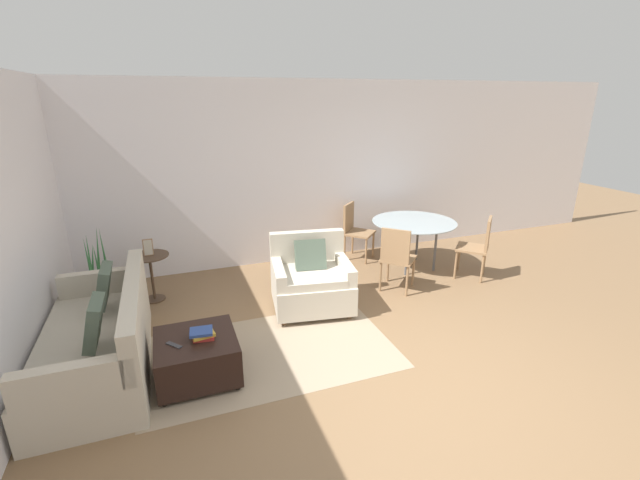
{
  "coord_description": "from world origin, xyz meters",
  "views": [
    {
      "loc": [
        -1.91,
        -2.77,
        2.51
      ],
      "look_at": [
        -0.11,
        2.11,
        0.75
      ],
      "focal_mm": 24.0,
      "sensor_mm": 36.0,
      "label": 1
    }
  ],
  "objects_px": {
    "dining_chair_near_left": "(397,255)",
    "dining_chair_far_left": "(354,227)",
    "dining_table": "(414,226)",
    "armchair": "(311,281)",
    "potted_plant": "(100,292)",
    "book_stack": "(203,334)",
    "tv_remote_primary": "(174,345)",
    "couch": "(101,342)",
    "side_table": "(151,269)",
    "ottoman": "(197,356)",
    "picture_frame": "(148,247)",
    "dining_chair_near_right": "(479,244)"
  },
  "relations": [
    {
      "from": "book_stack",
      "to": "tv_remote_primary",
      "type": "relative_size",
      "value": 1.47
    },
    {
      "from": "picture_frame",
      "to": "dining_chair_near_left",
      "type": "distance_m",
      "value": 3.17
    },
    {
      "from": "book_stack",
      "to": "picture_frame",
      "type": "bearing_deg",
      "value": 103.51
    },
    {
      "from": "couch",
      "to": "dining_table",
      "type": "distance_m",
      "value": 4.36
    },
    {
      "from": "side_table",
      "to": "couch",
      "type": "bearing_deg",
      "value": -107.78
    },
    {
      "from": "book_stack",
      "to": "dining_chair_near_right",
      "type": "bearing_deg",
      "value": 14.71
    },
    {
      "from": "book_stack",
      "to": "dining_chair_near_left",
      "type": "xyz_separation_m",
      "value": [
        2.6,
        1.03,
        0.06
      ]
    },
    {
      "from": "side_table",
      "to": "dining_chair_near_right",
      "type": "relative_size",
      "value": 0.68
    },
    {
      "from": "ottoman",
      "to": "dining_chair_near_left",
      "type": "xyz_separation_m",
      "value": [
        2.67,
        1.0,
        0.29
      ]
    },
    {
      "from": "couch",
      "to": "side_table",
      "type": "height_order",
      "value": "couch"
    },
    {
      "from": "tv_remote_primary",
      "to": "picture_frame",
      "type": "bearing_deg",
      "value": 95.94
    },
    {
      "from": "tv_remote_primary",
      "to": "dining_chair_near_right",
      "type": "distance_m",
      "value": 4.32
    },
    {
      "from": "armchair",
      "to": "book_stack",
      "type": "height_order",
      "value": "armchair"
    },
    {
      "from": "armchair",
      "to": "dining_chair_near_left",
      "type": "relative_size",
      "value": 1.17
    },
    {
      "from": "side_table",
      "to": "dining_table",
      "type": "relative_size",
      "value": 0.49
    },
    {
      "from": "potted_plant",
      "to": "ottoman",
      "type": "bearing_deg",
      "value": -62.05
    },
    {
      "from": "tv_remote_primary",
      "to": "dining_chair_near_right",
      "type": "xyz_separation_m",
      "value": [
        4.19,
        1.06,
        0.1
      ]
    },
    {
      "from": "couch",
      "to": "dining_table",
      "type": "bearing_deg",
      "value": 16.47
    },
    {
      "from": "picture_frame",
      "to": "potted_plant",
      "type": "bearing_deg",
      "value": 176.85
    },
    {
      "from": "dining_table",
      "to": "armchair",
      "type": "bearing_deg",
      "value": -159.21
    },
    {
      "from": "potted_plant",
      "to": "dining_chair_far_left",
      "type": "xyz_separation_m",
      "value": [
        3.67,
        0.45,
        0.32
      ]
    },
    {
      "from": "book_stack",
      "to": "dining_table",
      "type": "bearing_deg",
      "value": 27.5
    },
    {
      "from": "couch",
      "to": "side_table",
      "type": "relative_size",
      "value": 3.22
    },
    {
      "from": "tv_remote_primary",
      "to": "couch",
      "type": "bearing_deg",
      "value": 142.84
    },
    {
      "from": "picture_frame",
      "to": "dining_chair_near_left",
      "type": "height_order",
      "value": "dining_chair_near_left"
    },
    {
      "from": "dining_table",
      "to": "book_stack",
      "type": "bearing_deg",
      "value": -152.5
    },
    {
      "from": "dining_table",
      "to": "dining_chair_near_right",
      "type": "distance_m",
      "value": 0.95
    },
    {
      "from": "armchair",
      "to": "dining_table",
      "type": "height_order",
      "value": "armchair"
    },
    {
      "from": "book_stack",
      "to": "picture_frame",
      "type": "height_order",
      "value": "picture_frame"
    },
    {
      "from": "couch",
      "to": "dining_table",
      "type": "xyz_separation_m",
      "value": [
        4.17,
        1.23,
        0.37
      ]
    },
    {
      "from": "couch",
      "to": "armchair",
      "type": "height_order",
      "value": "armchair"
    },
    {
      "from": "book_stack",
      "to": "dining_chair_far_left",
      "type": "bearing_deg",
      "value": 42.33
    },
    {
      "from": "book_stack",
      "to": "tv_remote_primary",
      "type": "height_order",
      "value": "book_stack"
    },
    {
      "from": "couch",
      "to": "dining_chair_near_right",
      "type": "bearing_deg",
      "value": 6.67
    },
    {
      "from": "book_stack",
      "to": "dining_chair_far_left",
      "type": "xyz_separation_m",
      "value": [
        2.6,
        2.37,
        0.06
      ]
    },
    {
      "from": "potted_plant",
      "to": "dining_table",
      "type": "distance_m",
      "value": 4.36
    },
    {
      "from": "ottoman",
      "to": "dining_chair_far_left",
      "type": "distance_m",
      "value": 3.56
    },
    {
      "from": "couch",
      "to": "tv_remote_primary",
      "type": "distance_m",
      "value": 0.83
    },
    {
      "from": "book_stack",
      "to": "side_table",
      "type": "relative_size",
      "value": 0.38
    },
    {
      "from": "potted_plant",
      "to": "tv_remote_primary",
      "type": "bearing_deg",
      "value": -67.2
    },
    {
      "from": "armchair",
      "to": "tv_remote_primary",
      "type": "relative_size",
      "value": 6.69
    },
    {
      "from": "tv_remote_primary",
      "to": "dining_table",
      "type": "bearing_deg",
      "value": 26.13
    },
    {
      "from": "dining_table",
      "to": "dining_chair_far_left",
      "type": "relative_size",
      "value": 1.39
    },
    {
      "from": "ottoman",
      "to": "dining_chair_near_left",
      "type": "relative_size",
      "value": 0.81
    },
    {
      "from": "ottoman",
      "to": "picture_frame",
      "type": "xyz_separation_m",
      "value": [
        -0.38,
        1.85,
        0.49
      ]
    },
    {
      "from": "dining_chair_near_left",
      "to": "dining_chair_far_left",
      "type": "distance_m",
      "value": 1.33
    },
    {
      "from": "tv_remote_primary",
      "to": "dining_table",
      "type": "xyz_separation_m",
      "value": [
        3.52,
        1.73,
        0.25
      ]
    },
    {
      "from": "ottoman",
      "to": "dining_chair_near_left",
      "type": "height_order",
      "value": "dining_chair_near_left"
    },
    {
      "from": "potted_plant",
      "to": "dining_chair_far_left",
      "type": "relative_size",
      "value": 1.16
    },
    {
      "from": "book_stack",
      "to": "dining_table",
      "type": "relative_size",
      "value": 0.19
    }
  ]
}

